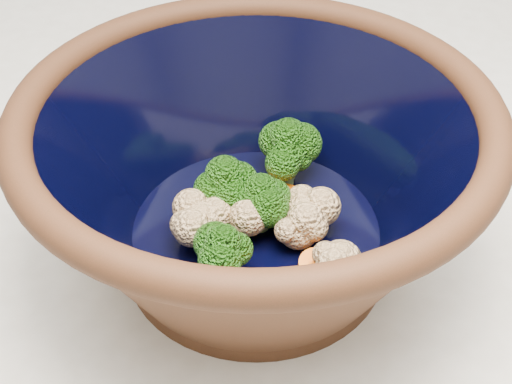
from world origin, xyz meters
name	(u,v)px	position (x,y,z in m)	size (l,w,h in m)	color
mixing_bowl	(256,177)	(-0.11, 0.01, 0.98)	(0.32, 0.32, 0.14)	black
vegetable_pile	(262,198)	(-0.10, 0.02, 0.96)	(0.12, 0.17, 0.06)	#608442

